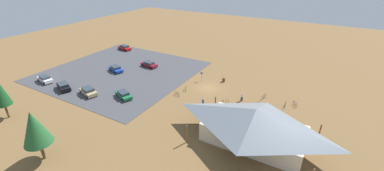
{
  "coord_description": "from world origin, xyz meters",
  "views": [
    {
      "loc": [
        -19.94,
        41.94,
        23.41
      ],
      "look_at": [
        2.36,
        2.68,
        1.2
      ],
      "focal_mm": 23.11,
      "sensor_mm": 36.0,
      "label": 1
    }
  ],
  "objects_px": {
    "bike_pavilion": "(255,124)",
    "bicycle_green_front_row": "(285,105)",
    "visitor_near_lot": "(203,103)",
    "car_maroon_far_end": "(149,64)",
    "car_tan_end_stall": "(88,91)",
    "bicycle_purple_mid_cluster": "(295,104)",
    "car_black_inner_stall": "(63,86)",
    "visitor_crossing_yard": "(242,97)",
    "pine_east": "(34,128)",
    "bicycle_white_yard_left": "(257,104)",
    "bicycle_red_yard_front": "(270,106)",
    "lot_sign": "(202,75)",
    "car_red_back_corner": "(125,47)",
    "bicycle_teal_lone_west": "(264,97)",
    "trash_bin": "(224,80)",
    "car_blue_aisle_side": "(116,69)",
    "car_white_front_row": "(45,79)",
    "bicycle_yellow_yard_right": "(224,102)",
    "bicycle_silver_lone_east": "(186,89)",
    "car_green_near_entry": "(124,94)",
    "bicycle_black_near_porch": "(177,94)"
  },
  "relations": [
    {
      "from": "bike_pavilion",
      "to": "bicycle_green_front_row",
      "type": "relative_size",
      "value": 9.56
    },
    {
      "from": "bicycle_green_front_row",
      "to": "visitor_near_lot",
      "type": "relative_size",
      "value": 0.99
    },
    {
      "from": "car_maroon_far_end",
      "to": "car_tan_end_stall",
      "type": "relative_size",
      "value": 0.97
    },
    {
      "from": "bicycle_purple_mid_cluster",
      "to": "car_black_inner_stall",
      "type": "bearing_deg",
      "value": 21.32
    },
    {
      "from": "visitor_near_lot",
      "to": "visitor_crossing_yard",
      "type": "height_order",
      "value": "visitor_near_lot"
    },
    {
      "from": "visitor_crossing_yard",
      "to": "pine_east",
      "type": "bearing_deg",
      "value": 57.55
    },
    {
      "from": "bicycle_white_yard_left",
      "to": "bicycle_red_yard_front",
      "type": "bearing_deg",
      "value": -171.08
    },
    {
      "from": "car_black_inner_stall",
      "to": "lot_sign",
      "type": "bearing_deg",
      "value": -142.15
    },
    {
      "from": "car_red_back_corner",
      "to": "visitor_crossing_yard",
      "type": "xyz_separation_m",
      "value": [
        -41.47,
        12.43,
        0.17
      ]
    },
    {
      "from": "pine_east",
      "to": "car_red_back_corner",
      "type": "relative_size",
      "value": 1.51
    },
    {
      "from": "pine_east",
      "to": "visitor_near_lot",
      "type": "distance_m",
      "value": 25.8
    },
    {
      "from": "bicycle_teal_lone_west",
      "to": "bicycle_red_yard_front",
      "type": "height_order",
      "value": "bicycle_red_yard_front"
    },
    {
      "from": "bike_pavilion",
      "to": "car_black_inner_stall",
      "type": "bearing_deg",
      "value": 4.23
    },
    {
      "from": "bicycle_teal_lone_west",
      "to": "car_red_back_corner",
      "type": "height_order",
      "value": "car_red_back_corner"
    },
    {
      "from": "trash_bin",
      "to": "bicycle_purple_mid_cluster",
      "type": "distance_m",
      "value": 15.78
    },
    {
      "from": "car_red_back_corner",
      "to": "car_tan_end_stall",
      "type": "bearing_deg",
      "value": 119.26
    },
    {
      "from": "bicycle_purple_mid_cluster",
      "to": "car_black_inner_stall",
      "type": "xyz_separation_m",
      "value": [
        42.84,
        16.72,
        0.36
      ]
    },
    {
      "from": "bicycle_white_yard_left",
      "to": "car_blue_aisle_side",
      "type": "bearing_deg",
      "value": 1.29
    },
    {
      "from": "bicycle_red_yard_front",
      "to": "car_white_front_row",
      "type": "xyz_separation_m",
      "value": [
        45.94,
        13.23,
        0.35
      ]
    },
    {
      "from": "bicycle_teal_lone_west",
      "to": "bicycle_yellow_yard_right",
      "type": "relative_size",
      "value": 1.27
    },
    {
      "from": "bicycle_silver_lone_east",
      "to": "car_blue_aisle_side",
      "type": "bearing_deg",
      "value": -0.58
    },
    {
      "from": "bicycle_silver_lone_east",
      "to": "visitor_crossing_yard",
      "type": "distance_m",
      "value": 11.64
    },
    {
      "from": "car_maroon_far_end",
      "to": "bicycle_red_yard_front",
      "type": "bearing_deg",
      "value": 170.66
    },
    {
      "from": "trash_bin",
      "to": "lot_sign",
      "type": "distance_m",
      "value": 4.99
    },
    {
      "from": "pine_east",
      "to": "bicycle_purple_mid_cluster",
      "type": "bearing_deg",
      "value": -130.96
    },
    {
      "from": "trash_bin",
      "to": "car_green_near_entry",
      "type": "xyz_separation_m",
      "value": [
        14.05,
        16.35,
        0.25
      ]
    },
    {
      "from": "lot_sign",
      "to": "bicycle_white_yard_left",
      "type": "bearing_deg",
      "value": 161.57
    },
    {
      "from": "pine_east",
      "to": "bicycle_yellow_yard_right",
      "type": "distance_m",
      "value": 29.93
    },
    {
      "from": "trash_bin",
      "to": "pine_east",
      "type": "distance_m",
      "value": 36.29
    },
    {
      "from": "bicycle_white_yard_left",
      "to": "bicycle_yellow_yard_right",
      "type": "height_order",
      "value": "bicycle_yellow_yard_right"
    },
    {
      "from": "bicycle_silver_lone_east",
      "to": "bicycle_yellow_yard_right",
      "type": "bearing_deg",
      "value": 172.45
    },
    {
      "from": "bike_pavilion",
      "to": "bicycle_yellow_yard_right",
      "type": "bearing_deg",
      "value": -45.9
    },
    {
      "from": "bicycle_yellow_yard_right",
      "to": "bicycle_silver_lone_east",
      "type": "bearing_deg",
      "value": -7.55
    },
    {
      "from": "visitor_near_lot",
      "to": "bicycle_green_front_row",
      "type": "bearing_deg",
      "value": -149.64
    },
    {
      "from": "car_tan_end_stall",
      "to": "lot_sign",
      "type": "bearing_deg",
      "value": -134.68
    },
    {
      "from": "trash_bin",
      "to": "bicycle_teal_lone_west",
      "type": "xyz_separation_m",
      "value": [
        -9.77,
        3.29,
        -0.05
      ]
    },
    {
      "from": "car_black_inner_stall",
      "to": "bicycle_silver_lone_east",
      "type": "bearing_deg",
      "value": -151.15
    },
    {
      "from": "pine_east",
      "to": "bicycle_green_front_row",
      "type": "height_order",
      "value": "pine_east"
    },
    {
      "from": "bicycle_white_yard_left",
      "to": "visitor_near_lot",
      "type": "distance_m",
      "value": 9.94
    },
    {
      "from": "bicycle_green_front_row",
      "to": "car_maroon_far_end",
      "type": "distance_m",
      "value": 33.99
    },
    {
      "from": "bicycle_black_near_porch",
      "to": "bicycle_green_front_row",
      "type": "bearing_deg",
      "value": -162.42
    },
    {
      "from": "bicycle_silver_lone_east",
      "to": "bicycle_purple_mid_cluster",
      "type": "bearing_deg",
      "value": -167.69
    },
    {
      "from": "bicycle_teal_lone_west",
      "to": "car_red_back_corner",
      "type": "distance_m",
      "value": 45.91
    },
    {
      "from": "bicycle_silver_lone_east",
      "to": "car_green_near_entry",
      "type": "height_order",
      "value": "car_green_near_entry"
    },
    {
      "from": "bicycle_teal_lone_west",
      "to": "car_black_inner_stall",
      "type": "distance_m",
      "value": 40.68
    },
    {
      "from": "bike_pavilion",
      "to": "car_red_back_corner",
      "type": "relative_size",
      "value": 3.51
    },
    {
      "from": "pine_east",
      "to": "bicycle_white_yard_left",
      "type": "height_order",
      "value": "pine_east"
    },
    {
      "from": "car_black_inner_stall",
      "to": "car_tan_end_stall",
      "type": "bearing_deg",
      "value": -171.0
    },
    {
      "from": "bicycle_red_yard_front",
      "to": "bike_pavilion",
      "type": "bearing_deg",
      "value": 90.51
    },
    {
      "from": "bicycle_yellow_yard_right",
      "to": "car_red_back_corner",
      "type": "height_order",
      "value": "car_red_back_corner"
    }
  ]
}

